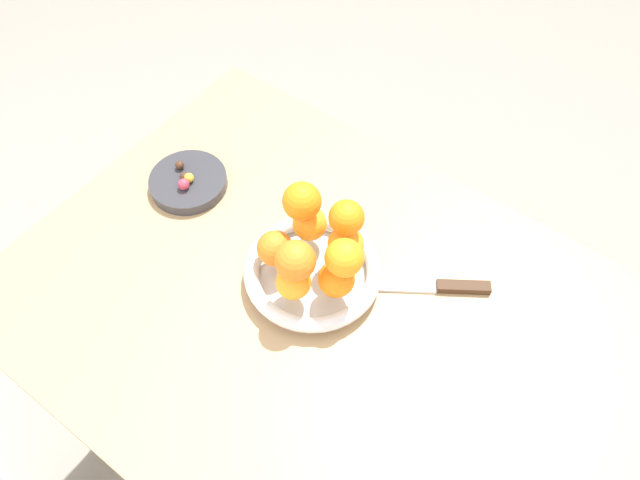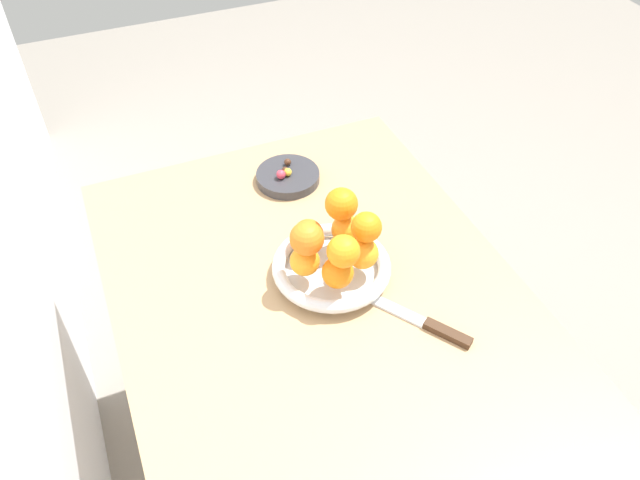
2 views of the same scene
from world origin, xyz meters
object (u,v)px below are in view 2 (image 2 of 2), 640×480
Objects in this scene: knife at (417,319)px; orange_3 at (305,261)px; orange_0 at (363,253)px; orange_5 at (343,251)px; orange_8 at (366,227)px; dining_table at (328,338)px; fruit_bowl at (331,268)px; candy_ball_0 at (288,162)px; orange_7 at (341,204)px; orange_1 at (346,229)px; orange_6 at (307,238)px; orange_4 at (338,273)px; candy_ball_1 at (285,170)px; candy_dish at (288,177)px; candy_ball_2 at (288,172)px; candy_ball_3 at (281,174)px; orange_2 at (308,234)px.

orange_3 is at bearing 44.50° from knife.
orange_5 is (-0.03, 0.06, 0.06)m from orange_0.
orange_0 is 0.06m from orange_8.
orange_0 is (0.05, -0.09, 0.16)m from dining_table.
candy_ball_0 is (0.34, -0.04, 0.01)m from fruit_bowl.
orange_8 is 3.50× the size of candy_ball_0.
fruit_bowl is at bearing 141.31° from orange_7.
orange_5 reaches higher than orange_8.
orange_5 is 0.13m from orange_7.
orange_1 is 0.14m from orange_5.
dining_table is 0.44m from candy_ball_0.
orange_6 is 0.99× the size of orange_7.
orange_3 is 0.13m from orange_8.
knife is (-0.14, -0.04, -0.12)m from orange_8.
orange_4 is (-0.03, 0.06, -0.00)m from orange_0.
orange_5 reaches higher than orange_4.
fruit_bowl is at bearing -27.44° from dining_table.
candy_ball_1 is 0.07× the size of knife.
orange_7 reaches higher than candy_dish.
orange_1 is at bearing -65.52° from orange_3.
candy_ball_0 is 0.90× the size of candy_ball_2.
orange_5 is at bearing 122.50° from orange_8.
orange_4 is 2.81× the size of candy_ball_3.
orange_5 is at bearing 152.65° from orange_1.
orange_4 is (-0.11, -0.01, -0.00)m from orange_2.
fruit_bowl is 0.31m from candy_ball_2.
candy_ball_3 is (0.37, -0.01, -0.10)m from orange_5.
orange_5 is 0.42m from candy_ball_0.
orange_5 is 0.39m from candy_ball_1.
orange_6 reaches higher than knife.
candy_ball_0 is (0.41, -0.04, -0.10)m from orange_5.
fruit_bowl reaches higher than knife.
dining_table is at bearing 147.68° from orange_7.
candy_ball_2 reaches higher than candy_ball_1.
orange_1 is 1.01× the size of orange_8.
orange_8 reaches higher than orange_2.
candy_ball_0 is at bearing -10.38° from dining_table.
orange_1 is 0.06m from orange_7.
orange_7 is at bearing -175.52° from candy_ball_1.
orange_6 is 0.11m from orange_8.
orange_8 is at bearing -176.74° from candy_ball_0.
orange_2 is at bearing 168.67° from candy_dish.
knife is (-0.22, -0.06, -0.13)m from orange_7.
orange_6 is 0.28× the size of knife.
orange_7 reaches higher than orange_8.
orange_3 is at bearing 152.96° from orange_2.
orange_4 is at bearing 173.95° from candy_dish.
candy_dish is at bearing -17.17° from candy_ball_2.
candy_dish is 0.04m from candy_ball_0.
dining_table is 4.85× the size of knife.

